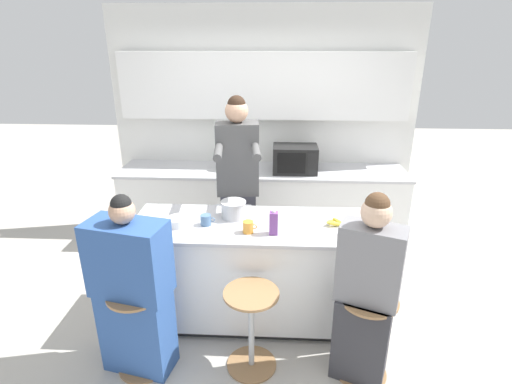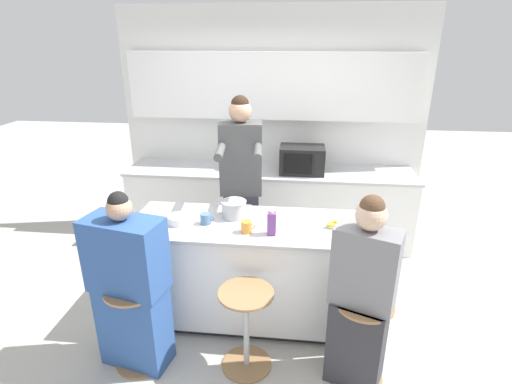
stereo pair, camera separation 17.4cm
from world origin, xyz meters
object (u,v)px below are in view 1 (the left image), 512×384
object	(u,v)px
person_cooking	(238,193)
fruit_bowl	(179,221)
microwave	(295,159)
coffee_cup_near	(206,220)
person_seated_near	(366,299)
coffee_cup_far	(248,227)
cooking_pot	(233,209)
bar_stool_center	(251,324)
potted_plant	(228,156)
kitchen_island	(256,271)
banana_bunch	(335,222)
person_wrapped_blanket	(133,293)
bar_stool_rightmost	(365,331)
bar_stool_leftmost	(139,325)
juice_carton	(274,223)

from	to	relation	value
person_cooking	fruit_bowl	bearing A→B (deg)	-128.18
microwave	coffee_cup_near	bearing A→B (deg)	-117.52
person_seated_near	coffee_cup_far	distance (m)	1.01
cooking_pot	fruit_bowl	world-z (taller)	cooking_pot
bar_stool_center	person_seated_near	xyz separation A→B (m)	(0.80, -0.03, 0.28)
potted_plant	person_seated_near	bearing A→B (deg)	-60.54
kitchen_island	potted_plant	world-z (taller)	potted_plant
bar_stool_center	banana_bunch	bearing A→B (deg)	42.43
kitchen_island	person_wrapped_blanket	world-z (taller)	person_wrapped_blanket
fruit_bowl	coffee_cup_far	bearing A→B (deg)	-9.59
person_wrapped_blanket	microwave	world-z (taller)	person_wrapped_blanket
bar_stool_rightmost	microwave	size ratio (longest dim) A/B	1.32
cooking_pot	coffee_cup_near	world-z (taller)	cooking_pot
coffee_cup_far	bar_stool_rightmost	bearing A→B (deg)	-27.63
bar_stool_center	cooking_pot	world-z (taller)	cooking_pot
bar_stool_leftmost	coffee_cup_near	bearing A→B (deg)	54.48
person_wrapped_blanket	juice_carton	world-z (taller)	person_wrapped_blanket
fruit_bowl	microwave	distance (m)	1.82
person_wrapped_blanket	potted_plant	bearing A→B (deg)	90.66
bar_stool_rightmost	cooking_pot	size ratio (longest dim) A/B	2.20
fruit_bowl	cooking_pot	bearing A→B (deg)	22.09
banana_bunch	person_cooking	bearing A→B (deg)	144.87
person_wrapped_blanket	juice_carton	xyz separation A→B (m)	(0.99, 0.45, 0.36)
bar_stool_center	person_cooking	distance (m)	1.33
kitchen_island	juice_carton	xyz separation A→B (m)	(0.15, -0.17, 0.55)
microwave	bar_stool_rightmost	bearing A→B (deg)	-77.79
bar_stool_center	coffee_cup_far	size ratio (longest dim) A/B	5.71
bar_stool_rightmost	coffee_cup_near	size ratio (longest dim) A/B	5.61
kitchen_island	juice_carton	distance (m)	0.60
bar_stool_rightmost	microwave	world-z (taller)	microwave
bar_stool_center	cooking_pot	distance (m)	0.95
bar_stool_rightmost	person_seated_near	xyz separation A→B (m)	(-0.03, -0.00, 0.28)
person_cooking	cooking_pot	bearing A→B (deg)	-94.64
person_cooking	fruit_bowl	world-z (taller)	person_cooking
banana_bunch	microwave	world-z (taller)	microwave
kitchen_island	bar_stool_center	bearing A→B (deg)	-90.00
kitchen_island	fruit_bowl	bearing A→B (deg)	-174.01
cooking_pot	potted_plant	xyz separation A→B (m)	(-0.21, 1.39, 0.06)
coffee_cup_far	juice_carton	distance (m)	0.20
fruit_bowl	juice_carton	world-z (taller)	juice_carton
person_cooking	juice_carton	xyz separation A→B (m)	(0.35, -0.77, 0.07)
microwave	bar_stool_leftmost	bearing A→B (deg)	-119.93
cooking_pot	banana_bunch	world-z (taller)	cooking_pot
coffee_cup_far	microwave	xyz separation A→B (m)	(0.43, 1.61, 0.08)
cooking_pot	juice_carton	xyz separation A→B (m)	(0.34, -0.28, 0.02)
bar_stool_rightmost	coffee_cup_near	distance (m)	1.47
bar_stool_leftmost	person_seated_near	xyz separation A→B (m)	(1.62, 0.01, 0.28)
person_wrapped_blanket	fruit_bowl	size ratio (longest dim) A/B	7.72
juice_carton	potted_plant	bearing A→B (deg)	108.18
person_seated_near	fruit_bowl	world-z (taller)	person_seated_near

